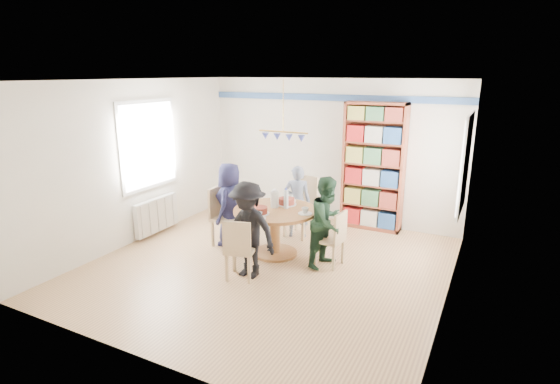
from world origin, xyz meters
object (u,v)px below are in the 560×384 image
Objects in this scene: person_left at (230,204)px; person_right at (328,222)px; radiator at (157,215)px; dining_table at (275,221)px; chair_left at (222,213)px; chair_right at (334,236)px; bookshelf at (373,168)px; chair_far at (302,203)px; person_far at (297,202)px; person_near at (248,230)px; chair_near at (239,247)px.

person_left reaches higher than person_right.
radiator is at bearing -91.24° from person_left.
dining_table is 0.98m from chair_left.
bookshelf is (0.03, 1.89, 0.67)m from chair_right.
person_left is at bearing 26.79° from chair_left.
person_left reaches higher than chair_far.
dining_table is 2.22m from bookshelf.
dining_table is at bearing 102.74° from person_right.
chair_right is 0.37× the size of bookshelf.
bookshelf is at bearing 41.95° from chair_far.
person_far is 0.92× the size of person_near.
person_near is at bearing 70.86° from person_far.
chair_far is at bearing 89.29° from dining_table.
chair_right is at bearing -46.02° from chair_far.
chair_far is 2.02m from chair_near.
radiator is 0.73× the size of person_right.
person_near is (0.05, 0.16, 0.20)m from chair_near.
chair_near is (-0.03, -1.01, -0.07)m from dining_table.
person_near is (1.00, -0.84, 0.15)m from chair_left.
chair_far is 0.46× the size of bookshelf.
bookshelf reaches higher than chair_near.
person_left reaches higher than chair_near.
chair_left is 0.42× the size of bookshelf.
person_right is at bearing -93.88° from bookshelf.
dining_table is 1.02× the size of person_far.
chair_near is at bearing -20.86° from radiator.
person_right is (3.19, 0.13, 0.33)m from radiator.
bookshelf reaches higher than person_near.
person_far is (0.84, 0.82, -0.06)m from person_left.
chair_left reaches higher than dining_table.
chair_far is 0.83× the size of person_far.
chair_left is 0.71× the size of person_left.
chair_left is at bearing -179.49° from chair_right.
person_left is (0.12, 0.06, 0.16)m from chair_left.
dining_table is at bearing 3.57° from radiator.
chair_near is 3.16m from bookshelf.
person_near is at bearing -109.73° from bookshelf.
bookshelf is at bearing 62.05° from dining_table.
person_far is at bearing 97.93° from person_near.
person_left is at bearing 23.69° from person_far.
radiator is at bearing 3.25° from person_far.
person_right is at bearing 48.02° from chair_near.
person_left is (-0.88, -0.96, 0.11)m from chair_far.
chair_right is 1.43m from chair_near.
chair_far is (0.99, 1.02, 0.04)m from chair_left.
chair_far is at bearing 88.92° from chair_near.
person_right reaches higher than chair_left.
chair_near is at bearing -109.52° from bookshelf.
person_right reaches higher than radiator.
radiator is 0.78× the size of person_far.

